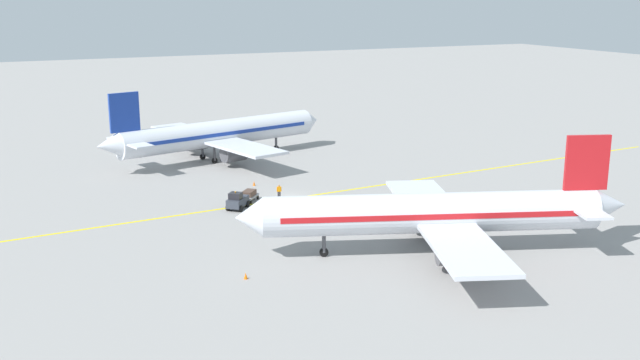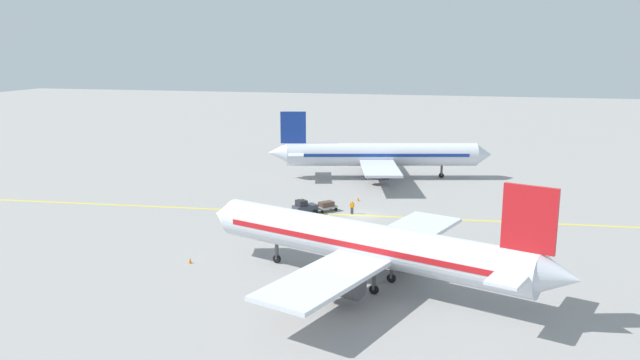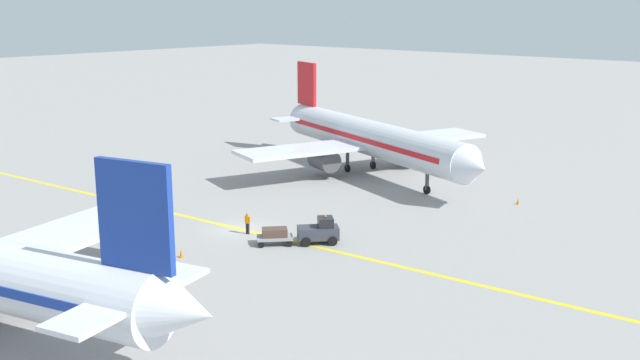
{
  "view_description": "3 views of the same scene",
  "coord_description": "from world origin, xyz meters",
  "px_view_note": "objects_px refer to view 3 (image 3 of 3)",
  "views": [
    {
      "loc": [
        75.86,
        -31.77,
        22.85
      ],
      "look_at": [
        2.21,
        2.82,
        2.41
      ],
      "focal_mm": 42.0,
      "sensor_mm": 36.0,
      "label": 1
    },
    {
      "loc": [
        73.73,
        13.09,
        20.5
      ],
      "look_at": [
        0.6,
        -4.94,
        4.37
      ],
      "focal_mm": 35.0,
      "sensor_mm": 36.0,
      "label": 2
    },
    {
      "loc": [
        -38.45,
        -41.25,
        17.22
      ],
      "look_at": [
        5.89,
        -2.92,
        3.4
      ],
      "focal_mm": 42.0,
      "sensor_mm": 36.0,
      "label": 3
    }
  ],
  "objects_px": {
    "ground_crew_worker": "(248,222)",
    "traffic_cone_mid_apron": "(181,254)",
    "baggage_cart_trailing": "(275,235)",
    "baggage_tug_dark": "(319,231)",
    "traffic_cone_near_nose": "(518,201)",
    "airplane_adjacent_stand": "(369,138)"
  },
  "relations": [
    {
      "from": "baggage_tug_dark",
      "to": "ground_crew_worker",
      "type": "xyz_separation_m",
      "value": [
        -1.9,
        5.65,
        0.01
      ]
    },
    {
      "from": "baggage_cart_trailing",
      "to": "ground_crew_worker",
      "type": "xyz_separation_m",
      "value": [
        0.54,
        3.43,
        0.15
      ]
    },
    {
      "from": "ground_crew_worker",
      "to": "traffic_cone_mid_apron",
      "type": "bearing_deg",
      "value": -175.82
    },
    {
      "from": "ground_crew_worker",
      "to": "baggage_tug_dark",
      "type": "bearing_deg",
      "value": -71.42
    },
    {
      "from": "baggage_tug_dark",
      "to": "baggage_cart_trailing",
      "type": "xyz_separation_m",
      "value": [
        -2.44,
        2.22,
        -0.14
      ]
    },
    {
      "from": "traffic_cone_mid_apron",
      "to": "ground_crew_worker",
      "type": "bearing_deg",
      "value": 4.18
    },
    {
      "from": "baggage_tug_dark",
      "to": "ground_crew_worker",
      "type": "height_order",
      "value": "baggage_tug_dark"
    },
    {
      "from": "ground_crew_worker",
      "to": "traffic_cone_mid_apron",
      "type": "xyz_separation_m",
      "value": [
        -6.87,
        -0.5,
        -0.63
      ]
    },
    {
      "from": "baggage_cart_trailing",
      "to": "ground_crew_worker",
      "type": "height_order",
      "value": "ground_crew_worker"
    },
    {
      "from": "baggage_tug_dark",
      "to": "traffic_cone_near_nose",
      "type": "distance_m",
      "value": 20.66
    },
    {
      "from": "baggage_cart_trailing",
      "to": "baggage_tug_dark",
      "type": "bearing_deg",
      "value": -42.35
    },
    {
      "from": "traffic_cone_mid_apron",
      "to": "traffic_cone_near_nose",
      "type": "bearing_deg",
      "value": -21.54
    },
    {
      "from": "baggage_tug_dark",
      "to": "traffic_cone_near_nose",
      "type": "height_order",
      "value": "baggage_tug_dark"
    },
    {
      "from": "baggage_tug_dark",
      "to": "baggage_cart_trailing",
      "type": "height_order",
      "value": "baggage_tug_dark"
    },
    {
      "from": "baggage_tug_dark",
      "to": "traffic_cone_mid_apron",
      "type": "xyz_separation_m",
      "value": [
        -8.77,
        5.15,
        -0.63
      ]
    },
    {
      "from": "baggage_cart_trailing",
      "to": "traffic_cone_mid_apron",
      "type": "xyz_separation_m",
      "value": [
        -6.33,
        2.93,
        -0.49
      ]
    },
    {
      "from": "traffic_cone_mid_apron",
      "to": "baggage_cart_trailing",
      "type": "bearing_deg",
      "value": -24.84
    },
    {
      "from": "airplane_adjacent_stand",
      "to": "traffic_cone_mid_apron",
      "type": "xyz_separation_m",
      "value": [
        -29.81,
        -6.31,
        -3.43
      ]
    },
    {
      "from": "airplane_adjacent_stand",
      "to": "ground_crew_worker",
      "type": "distance_m",
      "value": 23.83
    },
    {
      "from": "airplane_adjacent_stand",
      "to": "traffic_cone_near_nose",
      "type": "xyz_separation_m",
      "value": [
        -1.31,
        -17.56,
        -3.43
      ]
    },
    {
      "from": "baggage_cart_trailing",
      "to": "ground_crew_worker",
      "type": "bearing_deg",
      "value": 81.09
    },
    {
      "from": "traffic_cone_near_nose",
      "to": "traffic_cone_mid_apron",
      "type": "height_order",
      "value": "same"
    }
  ]
}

